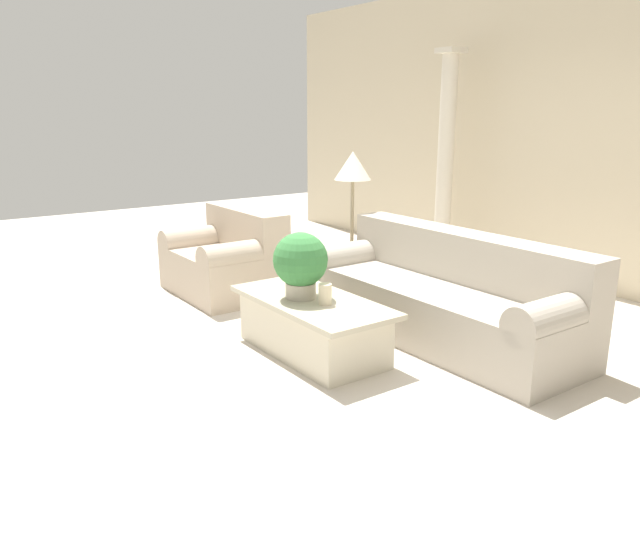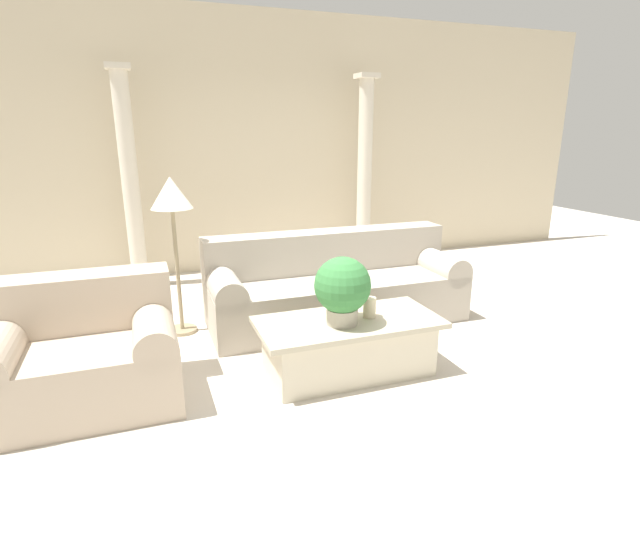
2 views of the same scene
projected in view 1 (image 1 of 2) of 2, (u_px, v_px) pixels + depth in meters
The scene contains 9 objects.
ground_plane at pixel (365, 345), 4.92m from camera, with size 16.00×16.00×0.00m, color beige.
wall_back at pixel (597, 130), 6.13m from camera, with size 10.00×0.06×3.20m.
sofa_long at pixel (444, 297), 5.04m from camera, with size 2.43×0.86×0.84m.
loveseat at pixel (227, 259), 6.26m from camera, with size 1.21×0.86×0.84m.
coffee_table at pixel (312, 325), 4.72m from camera, with size 1.37×0.66×0.43m.
potted_plant at pixel (300, 262), 4.62m from camera, with size 0.41×0.41×0.50m.
pillar_candle at pixel (325, 294), 4.51m from camera, with size 0.10×0.10×0.16m.
floor_lamp at pixel (353, 176), 6.05m from camera, with size 0.36×0.36×1.41m.
column_left at pixel (446, 158), 7.21m from camera, with size 0.26×0.26×2.46m.
Camera 1 is at (3.54, -2.97, 1.80)m, focal length 35.00 mm.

